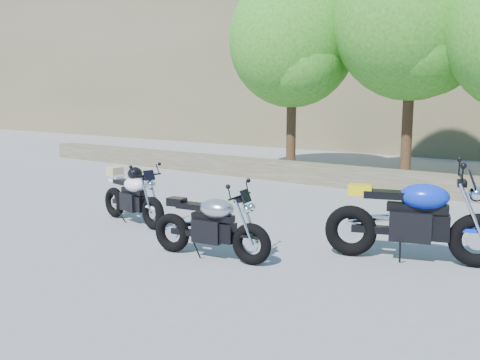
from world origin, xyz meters
name	(u,v)px	position (x,y,z in m)	size (l,w,h in m)	color
ground	(194,232)	(0.00, 0.00, 0.00)	(90.00, 90.00, 0.00)	gray
stone_wall	(343,176)	(0.00, 5.50, 0.25)	(22.00, 0.55, 0.50)	brown
tree_decid_left	(294,45)	(-2.39, 7.14, 3.63)	(3.67, 3.67, 5.62)	#382314
tree_decid_mid	(415,22)	(0.91, 7.54, 4.04)	(4.08, 4.08, 6.24)	#382314
silver_bike	(211,226)	(1.12, -0.92, 0.44)	(1.81, 0.57, 0.91)	black
white_bike	(132,195)	(-1.28, -0.14, 0.49)	(1.79, 0.60, 0.99)	black
blue_bike	(414,220)	(3.37, 0.56, 0.56)	(2.25, 0.97, 1.16)	black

